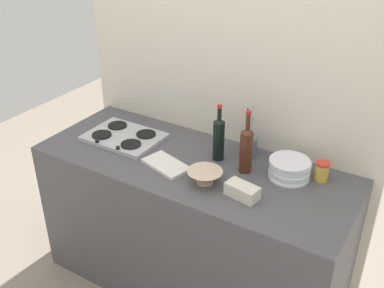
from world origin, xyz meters
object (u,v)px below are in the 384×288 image
object	(u,v)px
stovetop_hob	(124,137)
utensil_crock	(249,145)
wine_bottle_mid_left	(219,138)
butter_dish	(242,191)
wine_bottle_leftmost	(246,149)
condiment_jar_front	(322,171)
mixing_bowl	(205,176)
plate_stack	(290,168)
cutting_board	(166,165)

from	to	relation	value
stovetop_hob	utensil_crock	bearing A→B (deg)	17.05
wine_bottle_mid_left	butter_dish	bearing A→B (deg)	-43.28
wine_bottle_leftmost	condiment_jar_front	size ratio (longest dim) A/B	3.38
wine_bottle_leftmost	mixing_bowl	xyz separation A→B (m)	(-0.13, -0.21, -0.10)
wine_bottle_leftmost	utensil_crock	distance (m)	0.19
utensil_crock	plate_stack	bearing A→B (deg)	-18.91
condiment_jar_front	cutting_board	distance (m)	0.83
wine_bottle_mid_left	utensil_crock	world-z (taller)	wine_bottle_mid_left
wine_bottle_leftmost	condiment_jar_front	distance (m)	0.40
wine_bottle_leftmost	butter_dish	world-z (taller)	wine_bottle_leftmost
mixing_bowl	cutting_board	world-z (taller)	mixing_bowl
stovetop_hob	plate_stack	distance (m)	1.02
stovetop_hob	utensil_crock	world-z (taller)	utensil_crock
utensil_crock	butter_dish	bearing A→B (deg)	-68.65
butter_dish	utensil_crock	xyz separation A→B (m)	(-0.15, 0.39, 0.03)
stovetop_hob	cutting_board	bearing A→B (deg)	-17.85
wine_bottle_mid_left	mixing_bowl	distance (m)	0.27
wine_bottle_mid_left	utensil_crock	size ratio (longest dim) A/B	1.06
wine_bottle_leftmost	mixing_bowl	world-z (taller)	wine_bottle_leftmost
mixing_bowl	condiment_jar_front	bearing A→B (deg)	34.04
wine_bottle_mid_left	mixing_bowl	size ratio (longest dim) A/B	1.79
wine_bottle_mid_left	stovetop_hob	bearing A→B (deg)	-171.24
cutting_board	plate_stack	bearing A→B (deg)	22.55
stovetop_hob	wine_bottle_leftmost	xyz separation A→B (m)	(0.79, 0.05, 0.12)
stovetop_hob	plate_stack	xyz separation A→B (m)	(1.01, 0.13, 0.04)
mixing_bowl	utensil_crock	xyz separation A→B (m)	(0.07, 0.38, 0.02)
wine_bottle_mid_left	mixing_bowl	xyz separation A→B (m)	(0.06, -0.25, -0.09)
stovetop_hob	plate_stack	world-z (taller)	plate_stack
wine_bottle_leftmost	utensil_crock	xyz separation A→B (m)	(-0.06, 0.17, -0.07)
condiment_jar_front	mixing_bowl	bearing A→B (deg)	-145.96
stovetop_hob	utensil_crock	xyz separation A→B (m)	(0.72, 0.22, 0.05)
plate_stack	mixing_bowl	size ratio (longest dim) A/B	1.21
plate_stack	butter_dish	size ratio (longest dim) A/B	1.35
mixing_bowl	utensil_crock	size ratio (longest dim) A/B	0.59
plate_stack	cutting_board	distance (m)	0.66
stovetop_hob	cutting_board	xyz separation A→B (m)	(0.40, -0.13, -0.01)
stovetop_hob	mixing_bowl	world-z (taller)	mixing_bowl
mixing_bowl	utensil_crock	distance (m)	0.38
utensil_crock	wine_bottle_mid_left	bearing A→B (deg)	-133.73
utensil_crock	condiment_jar_front	world-z (taller)	utensil_crock
butter_dish	condiment_jar_front	bearing A→B (deg)	51.16
stovetop_hob	mixing_bowl	bearing A→B (deg)	-13.28
utensil_crock	condiment_jar_front	size ratio (longest dim) A/B	2.95
utensil_crock	condiment_jar_front	distance (m)	0.44
stovetop_hob	butter_dish	world-z (taller)	butter_dish
wine_bottle_mid_left	butter_dish	distance (m)	0.39
stovetop_hob	wine_bottle_leftmost	size ratio (longest dim) A/B	1.26
cutting_board	wine_bottle_leftmost	bearing A→B (deg)	25.17
plate_stack	butter_dish	bearing A→B (deg)	-113.90
wine_bottle_leftmost	mixing_bowl	bearing A→B (deg)	-121.22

